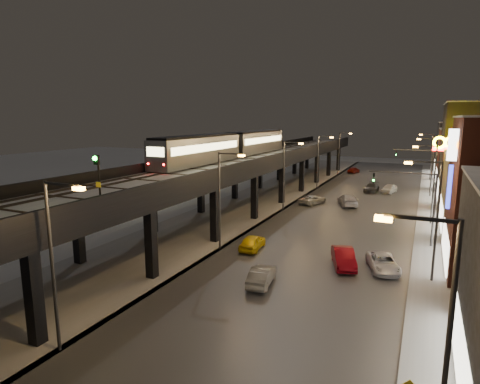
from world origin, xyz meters
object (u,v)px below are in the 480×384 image
at_px(subway_train, 232,145).
at_px(car_far_white, 354,170).
at_px(car_near_white, 262,276).
at_px(car_onc_red, 389,189).
at_px(car_taxi, 252,243).
at_px(car_onc_dark, 383,263).
at_px(rail_signal, 98,170).
at_px(car_mid_silver, 313,200).
at_px(car_onc_white, 372,188).
at_px(car_onc_silver, 344,258).
at_px(car_mid_dark, 348,200).
at_px(sign_citgo, 464,165).

bearing_deg(subway_train, car_far_white, 75.41).
xyz_separation_m(car_near_white, car_onc_red, (5.23, 42.09, 0.06)).
bearing_deg(car_near_white, subway_train, -67.63).
bearing_deg(car_taxi, car_onc_dark, 173.17).
relative_size(rail_signal, car_mid_silver, 0.69).
bearing_deg(car_onc_white, subway_train, -130.06).
height_order(rail_signal, car_onc_dark, rail_signal).
xyz_separation_m(car_near_white, car_onc_white, (2.53, 42.17, 0.02)).
bearing_deg(car_onc_silver, car_onc_dark, -9.92).
bearing_deg(car_onc_red, rail_signal, -92.53).
xyz_separation_m(car_mid_dark, car_onc_white, (1.68, 12.34, -0.08)).
bearing_deg(rail_signal, car_onc_dark, 41.73).
relative_size(car_mid_dark, car_onc_dark, 1.18).
xyz_separation_m(car_taxi, car_onc_silver, (8.42, -0.85, 0.06)).
bearing_deg(car_mid_dark, car_mid_silver, -6.62).
xyz_separation_m(car_mid_dark, car_onc_red, (4.37, 12.26, -0.05)).
height_order(car_onc_dark, car_onc_red, car_onc_red).
relative_size(car_mid_silver, sign_citgo, 0.41).
xyz_separation_m(car_taxi, sign_citgo, (16.44, 1.02, 7.90)).
bearing_deg(subway_train, car_onc_white, 46.79).
bearing_deg(car_near_white, car_far_white, -94.52).
relative_size(car_far_white, car_onc_dark, 0.88).
height_order(car_near_white, car_onc_dark, car_near_white).
bearing_deg(car_taxi, car_near_white, 113.18).
bearing_deg(car_onc_white, car_onc_red, 1.44).
bearing_deg(car_onc_silver, car_taxi, 155.93).
xyz_separation_m(car_far_white, sign_citgo, (16.66, -56.04, 7.92)).
relative_size(car_near_white, car_onc_dark, 0.90).
height_order(car_mid_dark, car_onc_red, car_mid_dark).
bearing_deg(sign_citgo, car_onc_red, 102.43).
distance_m(subway_train, rail_signal, 32.30).
height_order(car_taxi, car_far_white, car_taxi).
xyz_separation_m(rail_signal, car_onc_dark, (15.59, 13.91, -8.24)).
bearing_deg(car_onc_dark, car_onc_white, 81.16).
distance_m(subway_train, sign_citgo, 31.55).
relative_size(car_near_white, car_onc_white, 0.85).
height_order(subway_train, sign_citgo, sign_citgo).
relative_size(car_near_white, car_onc_red, 0.95).
bearing_deg(car_taxi, car_mid_dark, -106.06).
bearing_deg(rail_signal, car_taxi, 73.81).
bearing_deg(sign_citgo, car_mid_silver, 128.49).
height_order(car_far_white, car_onc_white, car_onc_white).
distance_m(car_onc_dark, sign_citgo, 9.52).
bearing_deg(car_onc_dark, car_far_white, 84.30).
bearing_deg(subway_train, car_onc_dark, -38.91).
xyz_separation_m(car_mid_silver, car_onc_dark, (11.50, -22.19, -0.02)).
distance_m(subway_train, car_onc_red, 27.44).
bearing_deg(car_mid_silver, subway_train, 42.75).
xyz_separation_m(car_onc_red, sign_citgo, (7.52, -34.11, 7.87)).
distance_m(car_taxi, car_near_white, 7.87).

